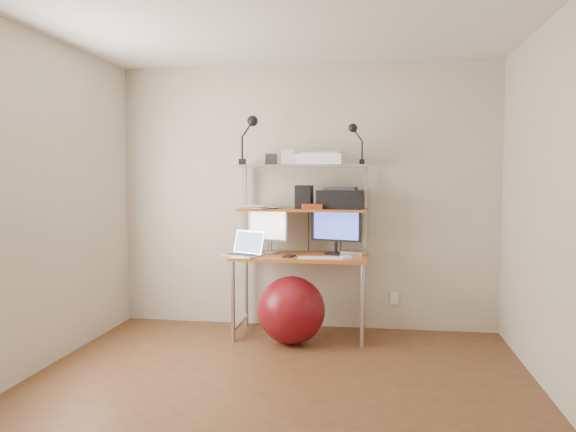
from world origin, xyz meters
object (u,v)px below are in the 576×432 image
object	(u,v)px
laptop	(246,250)
monitor_black	(336,228)
exercise_ball	(291,310)
printer	(341,199)
monitor_silver	(268,228)

from	to	relation	value
laptop	monitor_black	bearing A→B (deg)	40.65
exercise_ball	printer	bearing A→B (deg)	45.54
laptop	exercise_ball	distance (m)	0.67
printer	monitor_black	bearing A→B (deg)	-115.49
monitor_black	printer	distance (m)	0.27
monitor_silver	exercise_ball	bearing A→B (deg)	-34.06
laptop	exercise_ball	world-z (taller)	laptop
monitor_black	exercise_ball	bearing A→B (deg)	-119.75
laptop	monitor_silver	bearing A→B (deg)	77.29
exercise_ball	laptop	bearing A→B (deg)	163.16
monitor_silver	monitor_black	xyz separation A→B (m)	(0.63, 0.01, 0.01)
monitor_silver	exercise_ball	xyz separation A→B (m)	(0.27, -0.33, -0.68)
monitor_silver	laptop	bearing A→B (deg)	-110.96
monitor_black	printer	size ratio (longest dim) A/B	1.09
monitor_silver	printer	size ratio (longest dim) A/B	1.00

